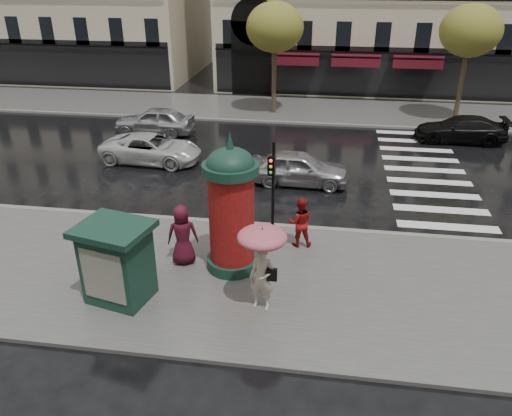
% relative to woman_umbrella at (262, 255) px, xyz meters
% --- Properties ---
extents(ground, '(160.00, 160.00, 0.00)m').
position_rel_woman_umbrella_xyz_m(ground, '(0.02, 1.77, -1.77)').
color(ground, black).
rests_on(ground, ground).
extents(near_sidewalk, '(90.00, 7.00, 0.12)m').
position_rel_woman_umbrella_xyz_m(near_sidewalk, '(0.02, 1.27, -1.71)').
color(near_sidewalk, '#474744').
rests_on(near_sidewalk, ground).
extents(far_sidewalk, '(90.00, 6.00, 0.12)m').
position_rel_woman_umbrella_xyz_m(far_sidewalk, '(0.02, 20.77, -1.71)').
color(far_sidewalk, '#474744').
rests_on(far_sidewalk, ground).
extents(near_kerb, '(90.00, 0.25, 0.14)m').
position_rel_woman_umbrella_xyz_m(near_kerb, '(0.02, 4.77, -1.70)').
color(near_kerb, slate).
rests_on(near_kerb, ground).
extents(far_kerb, '(90.00, 0.25, 0.14)m').
position_rel_woman_umbrella_xyz_m(far_kerb, '(0.02, 17.77, -1.70)').
color(far_kerb, slate).
rests_on(far_kerb, ground).
extents(zebra_crossing, '(3.60, 11.75, 0.01)m').
position_rel_woman_umbrella_xyz_m(zebra_crossing, '(6.02, 11.37, -1.76)').
color(zebra_crossing, silver).
rests_on(zebra_crossing, ground).
extents(tree_far_left, '(3.40, 3.40, 6.64)m').
position_rel_woman_umbrella_xyz_m(tree_far_left, '(-1.98, 19.77, 3.40)').
color(tree_far_left, '#38281C').
rests_on(tree_far_left, ground).
extents(tree_far_right, '(3.40, 3.40, 6.64)m').
position_rel_woman_umbrella_xyz_m(tree_far_right, '(9.02, 19.77, 3.40)').
color(tree_far_right, '#38281C').
rests_on(tree_far_right, ground).
extents(woman_umbrella, '(1.30, 1.30, 2.50)m').
position_rel_woman_umbrella_xyz_m(woman_umbrella, '(0.00, 0.00, 0.00)').
color(woman_umbrella, beige).
rests_on(woman_umbrella, near_sidewalk).
extents(woman_red, '(0.91, 0.75, 1.70)m').
position_rel_woman_umbrella_xyz_m(woman_red, '(0.77, 3.50, -0.80)').
color(woman_red, maroon).
rests_on(woman_red, near_sidewalk).
extents(man_burgundy, '(1.09, 0.87, 1.94)m').
position_rel_woman_umbrella_xyz_m(man_burgundy, '(-2.73, 1.90, -0.68)').
color(man_burgundy, '#480E1F').
rests_on(man_burgundy, near_sidewalk).
extents(morris_column, '(1.62, 1.62, 4.36)m').
position_rel_woman_umbrella_xyz_m(morris_column, '(-1.17, 1.87, 0.44)').
color(morris_column, '#133327').
rests_on(morris_column, near_sidewalk).
extents(traffic_light, '(0.25, 0.34, 3.53)m').
position_rel_woman_umbrella_xyz_m(traffic_light, '(-0.15, 3.50, 0.49)').
color(traffic_light, black).
rests_on(traffic_light, near_sidewalk).
extents(newsstand, '(2.20, 1.97, 2.28)m').
position_rel_woman_umbrella_xyz_m(newsstand, '(-3.96, -0.14, -0.48)').
color(newsstand, '#133327').
rests_on(newsstand, near_sidewalk).
extents(car_silver, '(4.31, 1.82, 1.45)m').
position_rel_woman_umbrella_xyz_m(car_silver, '(0.36, 8.93, -1.04)').
color(car_silver, '#B1B1B6').
rests_on(car_silver, ground).
extents(car_white, '(4.90, 2.52, 1.32)m').
position_rel_woman_umbrella_xyz_m(car_white, '(-6.77, 10.53, -1.10)').
color(car_white, silver).
rests_on(car_white, ground).
extents(car_black, '(4.71, 1.99, 1.36)m').
position_rel_woman_umbrella_xyz_m(car_black, '(8.44, 15.86, -1.09)').
color(car_black, black).
rests_on(car_black, ground).
extents(car_far_silver, '(4.43, 1.83, 1.50)m').
position_rel_woman_umbrella_xyz_m(car_far_silver, '(-8.02, 14.76, -1.02)').
color(car_far_silver, '#AFAFB4').
rests_on(car_far_silver, ground).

